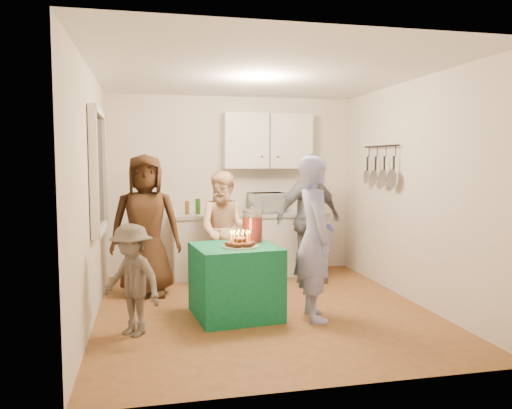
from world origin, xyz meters
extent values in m
plane|color=brown|center=(0.00, 0.00, 0.00)|extent=(4.00, 4.00, 0.00)
plane|color=white|center=(0.00, 0.00, 2.60)|extent=(4.00, 4.00, 0.00)
plane|color=silver|center=(0.00, 2.00, 1.30)|extent=(3.60, 3.60, 0.00)
plane|color=silver|center=(-1.80, 0.00, 1.30)|extent=(4.00, 4.00, 0.00)
plane|color=silver|center=(1.80, 0.00, 1.30)|extent=(4.00, 4.00, 0.00)
cube|color=black|center=(-1.77, 0.30, 1.55)|extent=(0.04, 1.00, 1.20)
cube|color=white|center=(0.20, 1.70, 0.43)|extent=(2.20, 0.58, 0.86)
cube|color=beige|center=(0.20, 1.70, 0.89)|extent=(2.24, 0.62, 0.05)
cube|color=white|center=(0.50, 1.85, 1.95)|extent=(1.30, 0.30, 0.80)
cube|color=black|center=(1.72, 0.70, 1.60)|extent=(0.12, 1.00, 0.60)
imported|color=white|center=(0.46, 1.70, 1.05)|extent=(0.56, 0.41, 0.29)
cube|color=#106F45|center=(-0.34, -0.17, 0.38)|extent=(0.94, 0.94, 0.76)
cylinder|color=red|center=(-0.11, 0.04, 0.93)|extent=(0.22, 0.22, 0.34)
imported|color=#9EA4E6|center=(0.46, -0.44, 0.86)|extent=(0.45, 0.65, 1.71)
imported|color=brown|center=(-1.27, 0.88, 0.87)|extent=(0.85, 0.56, 1.74)
imported|color=#F2AA7E|center=(-0.26, 1.01, 0.76)|extent=(0.86, 0.75, 1.52)
imported|color=black|center=(0.90, 1.09, 0.88)|extent=(1.11, 0.75, 1.76)
imported|color=#4E463E|center=(-1.40, -0.54, 0.54)|extent=(0.77, 0.77, 1.07)
camera|label=1|loc=(-1.24, -5.33, 1.66)|focal=35.00mm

